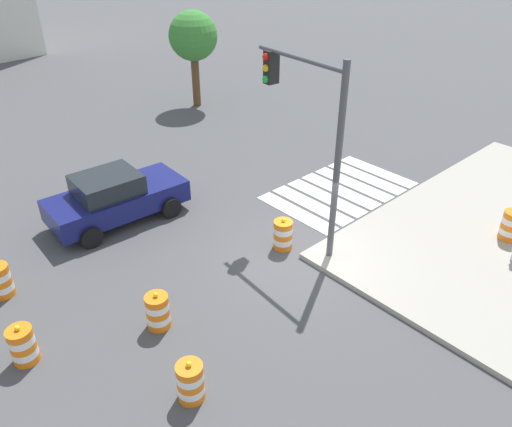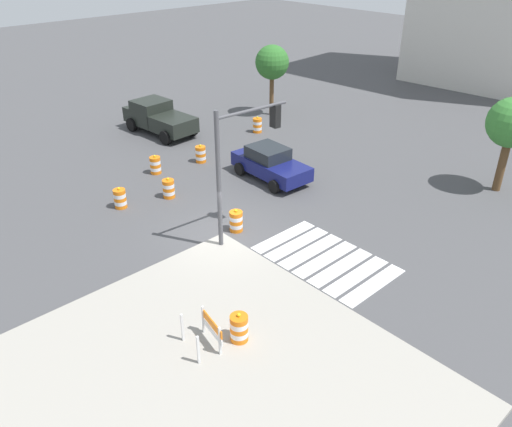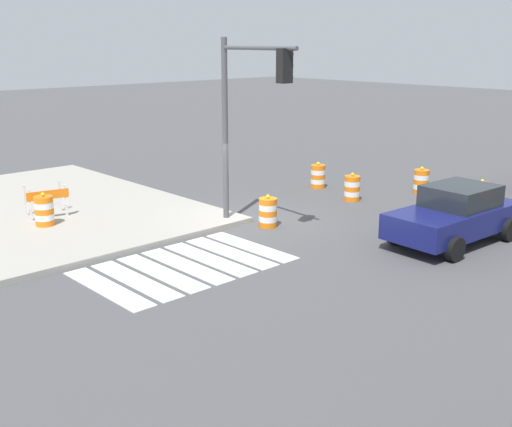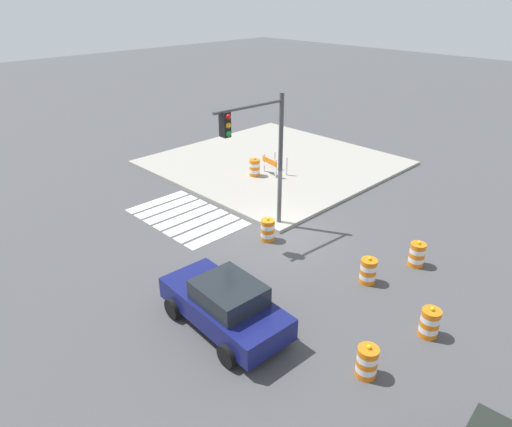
{
  "view_description": "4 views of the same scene",
  "coord_description": "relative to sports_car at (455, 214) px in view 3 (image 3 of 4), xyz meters",
  "views": [
    {
      "loc": [
        -8.76,
        -7.79,
        8.58
      ],
      "look_at": [
        -0.01,
        1.84,
        0.67
      ],
      "focal_mm": 35.18,
      "sensor_mm": 36.0,
      "label": 1
    },
    {
      "loc": [
        14.23,
        -11.28,
        11.13
      ],
      "look_at": [
        1.02,
        0.91,
        1.14
      ],
      "focal_mm": 35.87,
      "sensor_mm": 36.0,
      "label": 2
    },
    {
      "loc": [
        13.0,
        14.1,
        5.53
      ],
      "look_at": [
        1.84,
        2.12,
        1.05
      ],
      "focal_mm": 44.26,
      "sensor_mm": 36.0,
      "label": 3
    },
    {
      "loc": [
        -11.21,
        12.43,
        9.2
      ],
      "look_at": [
        -0.01,
        1.38,
        1.44
      ],
      "focal_mm": 32.16,
      "sensor_mm": 36.0,
      "label": 4
    }
  ],
  "objects": [
    {
      "name": "crosswalk_stripes",
      "position": [
        6.78,
        -3.6,
        -0.8
      ],
      "size": [
        5.1,
        3.2,
        0.02
      ],
      "color": "silver",
      "rests_on": "ground"
    },
    {
      "name": "traffic_barrel_median_far",
      "position": [
        -2.35,
        -7.23,
        -0.36
      ],
      "size": [
        0.56,
        0.56,
        1.02
      ],
      "color": "orange",
      "rests_on": "ground"
    },
    {
      "name": "construction_barricade",
      "position": [
        7.49,
        -9.88,
        -0.09
      ],
      "size": [
        1.36,
        1.0,
        1.0
      ],
      "color": "silver",
      "rests_on": "sidewalk_corner"
    },
    {
      "name": "traffic_light_pole",
      "position": [
        3.46,
        -4.86,
        3.1
      ],
      "size": [
        0.49,
        3.29,
        5.5
      ],
      "color": "#4C4C51",
      "rests_on": "sidewalk_corner"
    },
    {
      "name": "traffic_barrel_median_near",
      "position": [
        -1.7,
        -5.03,
        -0.36
      ],
      "size": [
        0.56,
        0.56,
        1.02
      ],
      "color": "orange",
      "rests_on": "ground"
    },
    {
      "name": "traffic_barrel_on_sidewalk",
      "position": [
        7.98,
        -9.04,
        -0.21
      ],
      "size": [
        0.56,
        0.56,
        1.02
      ],
      "color": "orange",
      "rests_on": "sidewalk_corner"
    },
    {
      "name": "sports_car",
      "position": [
        0.0,
        0.0,
        0.0
      ],
      "size": [
        4.39,
        2.32,
        1.63
      ],
      "color": "navy",
      "rests_on": "ground"
    },
    {
      "name": "traffic_barrel_near_corner",
      "position": [
        -4.47,
        -3.97,
        -0.36
      ],
      "size": [
        0.56,
        0.56,
        1.02
      ],
      "color": "orange",
      "rests_on": "ground"
    },
    {
      "name": "ground_plane",
      "position": [
        2.78,
        -5.4,
        -0.81
      ],
      "size": [
        120.0,
        120.0,
        0.0
      ],
      "primitive_type": "plane",
      "color": "#474749"
    },
    {
      "name": "traffic_barrel_lane_center",
      "position": [
        -4.06,
        -1.34,
        -0.36
      ],
      "size": [
        0.56,
        0.56,
        1.02
      ],
      "color": "orange",
      "rests_on": "ground"
    },
    {
      "name": "traffic_barrel_crosswalk_end",
      "position": [
        2.8,
        -4.7,
        -0.36
      ],
      "size": [
        0.56,
        0.56,
        1.02
      ],
      "color": "orange",
      "rests_on": "ground"
    }
  ]
}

